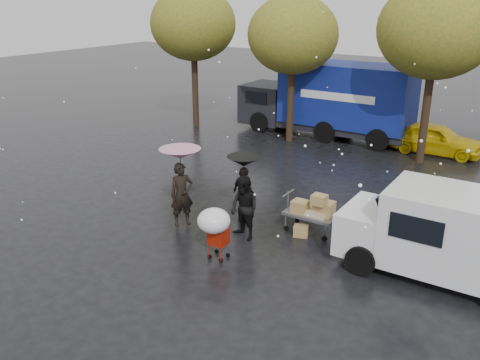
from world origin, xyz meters
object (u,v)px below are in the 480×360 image
Objects in this scene: vendor_cart at (314,209)px; person_pink at (182,194)px; person_black at (244,195)px; yellow_taxi at (435,139)px; white_van at (452,235)px; blue_truck at (330,100)px; shopping_cart at (215,223)px.

person_pink is at bearing -155.76° from vendor_cart.
person_black is 0.45× the size of yellow_taxi.
white_van is at bearing -7.69° from vendor_cart.
vendor_cart is at bearing 173.70° from yellow_taxi.
blue_truck reaches higher than yellow_taxi.
vendor_cart is 3.85m from white_van.
yellow_taxi is (5.03, -0.21, -1.10)m from blue_truck.
person_pink reaches higher than shopping_cart.
white_van is (5.86, -0.05, 0.29)m from person_black.
person_pink reaches higher than person_black.
person_pink is at bearing 148.64° from shopping_cart.
white_van reaches higher than person_black.
vendor_cart is (3.52, 1.58, -0.23)m from person_pink.
person_black is at bearing 179.49° from white_van.
yellow_taxi is (-2.70, 10.38, -0.50)m from white_van.
blue_truck is at bearing 87.62° from yellow_taxi.
blue_truck is at bearing 126.13° from white_van.
person_black is (1.45, 1.13, -0.09)m from person_pink.
person_black reaches higher than yellow_taxi.
shopping_cart is 5.71m from white_van.
person_black is at bearing -18.30° from person_pink.
yellow_taxi is at bearing 104.59° from white_van.
person_black is at bearing -167.48° from vendor_cart.
person_pink is at bearing -87.94° from blue_truck.
person_pink is 1.84m from person_black.
shopping_cart is at bearing -155.64° from white_van.
blue_truck is (-1.87, 10.54, 0.89)m from person_black.
person_pink is 1.31× the size of shopping_cart.
blue_truck reaches higher than person_pink.
vendor_cart is 9.93m from yellow_taxi.
vendor_cart is 1.04× the size of shopping_cart.
person_pink is 0.49× the size of yellow_taxi.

